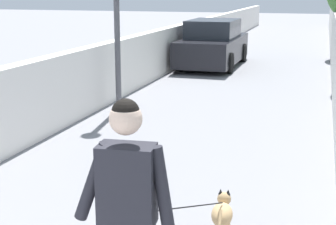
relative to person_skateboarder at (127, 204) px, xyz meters
name	(u,v)px	position (x,y,z in m)	size (l,w,h in m)	color
ground_plane	(247,76)	(11.81, 0.92, -1.13)	(80.00, 80.00, 0.00)	gray
wall_left	(143,59)	(9.81, 3.47, -0.45)	(48.00, 0.30, 1.36)	silver
person_skateboarder	(127,204)	(0.00, 0.00, 0.00)	(0.26, 0.72, 1.77)	black
dog	(222,213)	(1.82, -0.31, -0.85)	(2.12, 0.45, 1.06)	tan
car_near	(213,45)	(13.49, 2.32, -0.41)	(4.25, 1.80, 1.54)	black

